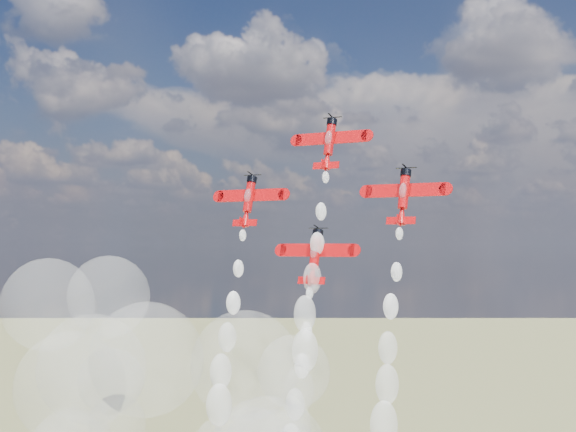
# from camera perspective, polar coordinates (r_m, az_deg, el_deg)

# --- Properties ---
(plane_lead) EXTENTS (12.26, 4.92, 8.55)m
(plane_lead) POSITION_cam_1_polar(r_m,az_deg,el_deg) (126.04, 2.96, 5.28)
(plane_lead) COLOR red
(plane_lead) RESTS_ON ground
(plane_left) EXTENTS (12.26, 4.92, 8.55)m
(plane_left) POSITION_cam_1_polar(r_m,az_deg,el_deg) (129.04, -2.81, 1.18)
(plane_left) COLOR red
(plane_left) RESTS_ON ground
(plane_right) EXTENTS (12.26, 4.92, 8.55)m
(plane_right) POSITION_cam_1_polar(r_m,az_deg,el_deg) (117.87, 8.23, 1.50)
(plane_right) COLOR red
(plane_right) RESTS_ON ground
(plane_slot) EXTENTS (12.26, 4.92, 8.55)m
(plane_slot) POSITION_cam_1_polar(r_m,az_deg,el_deg) (120.35, 1.93, -2.78)
(plane_slot) COLOR red
(plane_slot) RESTS_ON ground
(smoke_trail_lead) EXTENTS (5.54, 15.79, 44.43)m
(smoke_trail_lead) POSITION_cam_1_polar(r_m,az_deg,el_deg) (117.02, 0.50, -13.18)
(smoke_trail_lead) COLOR white
(smoke_trail_lead) RESTS_ON plane_lead
(drifted_smoke_cloud) EXTENTS (65.92, 38.27, 44.53)m
(drifted_smoke_cloud) POSITION_cam_1_polar(r_m,az_deg,el_deg) (152.00, -9.38, -11.97)
(drifted_smoke_cloud) COLOR white
(drifted_smoke_cloud) RESTS_ON ground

